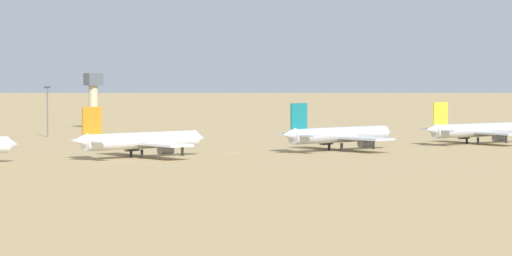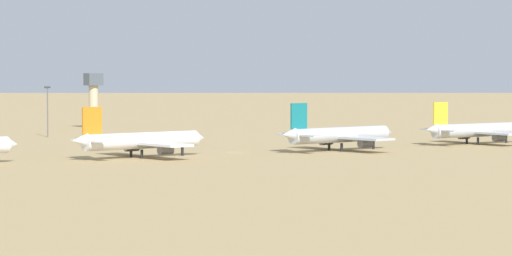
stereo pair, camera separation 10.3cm
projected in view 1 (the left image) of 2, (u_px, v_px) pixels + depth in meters
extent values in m
plane|color=tan|center=(235.00, 153.00, 344.24)|extent=(4000.00, 4000.00, 0.00)
pyramid|color=slate|center=(184.00, 27.00, 1508.90)|extent=(289.53, 284.96, 121.13)
cone|color=white|center=(12.00, 144.00, 311.31)|extent=(3.37, 4.02, 3.63)
cylinder|color=white|center=(142.00, 141.00, 325.29)|extent=(31.44, 8.20, 3.90)
cone|color=white|center=(199.00, 138.00, 335.73)|extent=(3.41, 4.08, 3.70)
cone|color=white|center=(80.00, 141.00, 314.82)|extent=(4.32, 3.82, 3.31)
cube|color=orange|center=(92.00, 121.00, 316.64)|extent=(5.09, 1.19, 6.34)
cube|color=white|center=(83.00, 140.00, 319.94)|extent=(4.01, 7.00, 0.35)
cube|color=white|center=(101.00, 142.00, 313.80)|extent=(4.01, 7.00, 0.35)
cube|color=white|center=(145.00, 143.00, 325.92)|extent=(10.90, 31.82, 0.55)
cylinder|color=slate|center=(132.00, 147.00, 332.34)|extent=(3.77, 2.61, 2.14)
cylinder|color=slate|center=(166.00, 150.00, 320.83)|extent=(3.77, 2.61, 2.14)
cylinder|color=black|center=(182.00, 151.00, 332.73)|extent=(0.68, 0.68, 2.14)
cylinder|color=black|center=(131.00, 153.00, 326.38)|extent=(0.68, 0.68, 2.14)
cylinder|color=black|center=(142.00, 154.00, 322.70)|extent=(0.68, 0.68, 2.14)
cylinder|color=silver|center=(340.00, 135.00, 350.23)|extent=(31.80, 8.79, 3.95)
cone|color=silver|center=(388.00, 133.00, 361.02)|extent=(3.50, 4.16, 3.75)
cone|color=silver|center=(289.00, 135.00, 339.42)|extent=(4.42, 3.93, 3.35)
cube|color=#14727A|center=(299.00, 116.00, 341.31)|extent=(5.14, 1.28, 6.41)
cube|color=silver|center=(289.00, 134.00, 344.60)|extent=(4.16, 7.12, 0.36)
cube|color=silver|center=(309.00, 136.00, 338.47)|extent=(4.16, 7.12, 0.36)
cube|color=silver|center=(342.00, 137.00, 350.88)|extent=(11.52, 32.23, 0.55)
cylinder|color=slate|center=(326.00, 141.00, 357.32)|extent=(3.85, 2.69, 2.17)
cylinder|color=slate|center=(365.00, 144.00, 345.82)|extent=(3.85, 2.69, 2.17)
cylinder|color=black|center=(373.00, 145.00, 357.92)|extent=(0.69, 0.69, 2.17)
cylinder|color=black|center=(329.00, 146.00, 351.29)|extent=(0.69, 0.69, 2.17)
cylinder|color=black|center=(342.00, 147.00, 347.62)|extent=(0.69, 0.69, 2.17)
cylinder|color=silver|center=(476.00, 130.00, 378.52)|extent=(30.09, 5.57, 3.74)
cone|color=silver|center=(431.00, 130.00, 369.50)|extent=(3.93, 3.40, 3.18)
cube|color=yellow|center=(440.00, 113.00, 371.05)|extent=(4.88, 0.77, 6.08)
cube|color=silver|center=(431.00, 129.00, 374.38)|extent=(3.38, 6.53, 0.34)
cube|color=silver|center=(450.00, 131.00, 368.16)|extent=(3.38, 6.53, 0.34)
cube|color=silver|center=(479.00, 132.00, 379.06)|extent=(8.19, 30.25, 0.52)
cylinder|color=slate|center=(464.00, 135.00, 385.48)|extent=(3.49, 2.26, 2.06)
cylinder|color=slate|center=(499.00, 138.00, 373.81)|extent=(3.49, 2.26, 2.06)
cylinder|color=black|center=(506.00, 139.00, 384.94)|extent=(0.65, 0.65, 2.06)
cylinder|color=black|center=(467.00, 140.00, 379.75)|extent=(0.65, 0.65, 2.06)
cylinder|color=black|center=(478.00, 141.00, 376.02)|extent=(0.65, 0.65, 2.06)
cylinder|color=#C6B793|center=(93.00, 107.00, 466.56)|extent=(3.20, 3.20, 14.77)
cube|color=#4C5660|center=(93.00, 79.00, 466.10)|extent=(5.20, 5.20, 4.17)
cylinder|color=#59595E|center=(48.00, 113.00, 414.31)|extent=(0.36, 0.36, 14.87)
cube|color=#333333|center=(47.00, 87.00, 413.94)|extent=(1.80, 0.50, 0.50)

